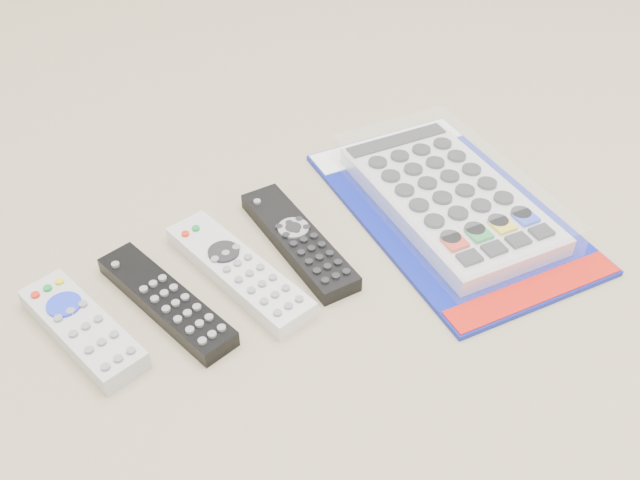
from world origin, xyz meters
TOP-DOWN VIEW (x-y plane):
  - remote_small_grey at (-0.23, 0.02)m, footprint 0.07×0.17m
  - remote_slim_black at (-0.14, 0.01)m, footprint 0.07×0.20m
  - remote_silver_dvd at (-0.06, 0.00)m, footprint 0.07×0.21m
  - remote_large_black at (0.03, 0.01)m, footprint 0.07×0.20m
  - jumbo_remote_packaged at (0.21, -0.04)m, footprint 0.28×0.39m

SIDE VIEW (x-z plane):
  - remote_slim_black at x=-0.14m, z-range 0.00..0.02m
  - remote_large_black at x=0.03m, z-range 0.00..0.02m
  - remote_silver_dvd at x=-0.06m, z-range 0.00..0.02m
  - remote_small_grey at x=-0.23m, z-range 0.00..0.03m
  - jumbo_remote_packaged at x=0.21m, z-range 0.00..0.05m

